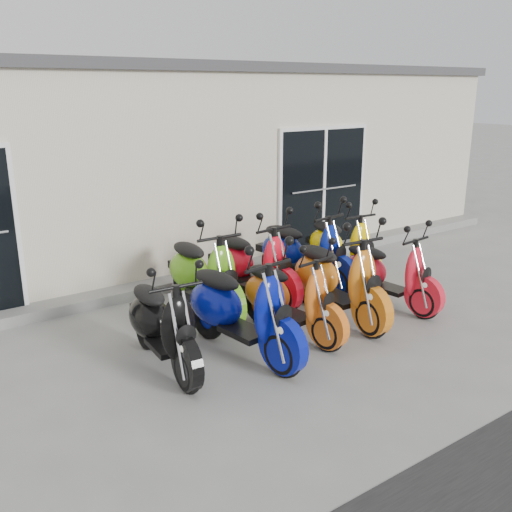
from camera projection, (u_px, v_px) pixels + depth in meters
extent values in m
plane|color=gray|center=(282.00, 321.00, 7.54)|extent=(80.00, 80.00, 0.00)
cube|color=beige|center=(120.00, 160.00, 11.15)|extent=(14.00, 6.00, 3.20)
cube|color=#3F3F42|center=(114.00, 70.00, 10.67)|extent=(14.20, 6.20, 0.16)
cube|color=gray|center=(205.00, 276.00, 9.10)|extent=(14.00, 0.40, 0.15)
cube|color=black|center=(323.00, 185.00, 10.32)|extent=(2.02, 0.08, 2.22)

